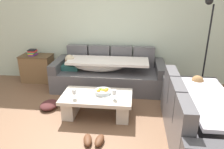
{
  "coord_description": "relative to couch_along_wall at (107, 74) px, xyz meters",
  "views": [
    {
      "loc": [
        0.73,
        -2.85,
        2.04
      ],
      "look_at": [
        0.3,
        1.03,
        0.55
      ],
      "focal_mm": 35.12,
      "sensor_mm": 36.0,
      "label": 1
    }
  ],
  "objects": [
    {
      "name": "ground_plane",
      "position": [
        -0.12,
        -1.62,
        -0.33
      ],
      "size": [
        14.0,
        14.0,
        0.0
      ],
      "primitive_type": "plane",
      "color": "brown"
    },
    {
      "name": "back_wall",
      "position": [
        -0.12,
        0.53,
        1.02
      ],
      "size": [
        9.0,
        0.1,
        2.7
      ],
      "primitive_type": "cube",
      "color": "beige",
      "rests_on": "ground_plane"
    },
    {
      "name": "couch_along_wall",
      "position": [
        0.0,
        0.0,
        0.0
      ],
      "size": [
        2.39,
        0.92,
        0.88
      ],
      "color": "#59565A",
      "rests_on": "ground_plane"
    },
    {
      "name": "couch_near_window",
      "position": [
        1.56,
        -1.67,
        0.01
      ],
      "size": [
        0.92,
        1.99,
        0.88
      ],
      "rotation": [
        0.0,
        0.0,
        1.57
      ],
      "color": "#59565A",
      "rests_on": "ground_plane"
    },
    {
      "name": "coffee_table",
      "position": [
        -0.02,
        -1.16,
        -0.09
      ],
      "size": [
        1.2,
        0.68,
        0.38
      ],
      "color": "beige",
      "rests_on": "ground_plane"
    },
    {
      "name": "fruit_bowl",
      "position": [
        0.08,
        -1.09,
        0.09
      ],
      "size": [
        0.28,
        0.28,
        0.1
      ],
      "color": "silver",
      "rests_on": "coffee_table"
    },
    {
      "name": "wine_glass_near_left",
      "position": [
        -0.36,
        -1.32,
        0.17
      ],
      "size": [
        0.07,
        0.07,
        0.17
      ],
      "color": "silver",
      "rests_on": "coffee_table"
    },
    {
      "name": "wine_glass_near_right",
      "position": [
        0.29,
        -1.27,
        0.17
      ],
      "size": [
        0.07,
        0.07,
        0.17
      ],
      "color": "silver",
      "rests_on": "coffee_table"
    },
    {
      "name": "open_magazine",
      "position": [
        0.2,
        -1.14,
        0.06
      ],
      "size": [
        0.33,
        0.28,
        0.01
      ],
      "primitive_type": "cube",
      "rotation": [
        0.0,
        0.0,
        0.3
      ],
      "color": "white",
      "rests_on": "coffee_table"
    },
    {
      "name": "side_cabinet",
      "position": [
        -1.7,
        0.23,
        -0.01
      ],
      "size": [
        0.72,
        0.44,
        0.64
      ],
      "color": "brown",
      "rests_on": "ground_plane"
    },
    {
      "name": "book_stack_on_cabinet",
      "position": [
        -1.78,
        0.23,
        0.38
      ],
      "size": [
        0.19,
        0.22,
        0.14
      ],
      "color": "#72337F",
      "rests_on": "side_cabinet"
    },
    {
      "name": "floor_lamp",
      "position": [
        1.95,
        -0.15,
        0.79
      ],
      "size": [
        0.33,
        0.31,
        1.95
      ],
      "color": "black",
      "rests_on": "ground_plane"
    },
    {
      "name": "pair_of_shoes",
      "position": [
        0.06,
        -1.93,
        -0.28
      ],
      "size": [
        0.34,
        0.3,
        0.09
      ],
      "color": "#59331E",
      "rests_on": "ground_plane"
    },
    {
      "name": "crumpled_garment",
      "position": [
        -0.95,
        -1.02,
        -0.27
      ],
      "size": [
        0.36,
        0.43,
        0.12
      ],
      "primitive_type": "ellipsoid",
      "rotation": [
        0.0,
        0.0,
        1.48
      ],
      "color": "#4C2323",
      "rests_on": "ground_plane"
    }
  ]
}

